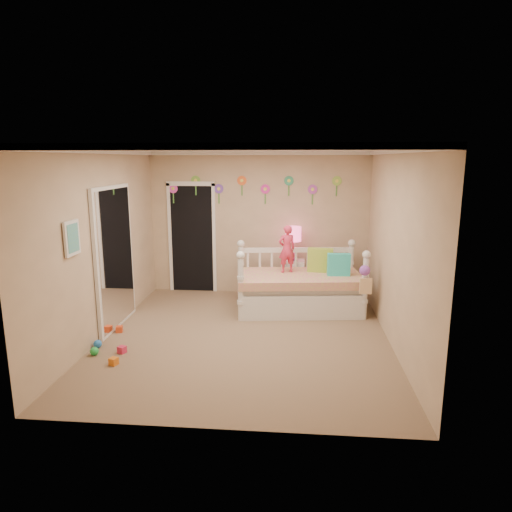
# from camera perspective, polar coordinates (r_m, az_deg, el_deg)

# --- Properties ---
(floor) EXTENTS (4.00, 4.50, 0.01)m
(floor) POSITION_cam_1_polar(r_m,az_deg,el_deg) (6.53, -1.36, -10.15)
(floor) COLOR #7F684C
(floor) RESTS_ON ground
(ceiling) EXTENTS (4.00, 4.50, 0.01)m
(ceiling) POSITION_cam_1_polar(r_m,az_deg,el_deg) (6.04, -1.49, 13.32)
(ceiling) COLOR white
(ceiling) RESTS_ON floor
(back_wall) EXTENTS (4.00, 0.01, 2.60)m
(back_wall) POSITION_cam_1_polar(r_m,az_deg,el_deg) (8.36, 0.32, 4.05)
(back_wall) COLOR tan
(back_wall) RESTS_ON floor
(left_wall) EXTENTS (0.01, 4.50, 2.60)m
(left_wall) POSITION_cam_1_polar(r_m,az_deg,el_deg) (6.68, -18.73, 1.36)
(left_wall) COLOR tan
(left_wall) RESTS_ON floor
(right_wall) EXTENTS (0.01, 4.50, 2.60)m
(right_wall) POSITION_cam_1_polar(r_m,az_deg,el_deg) (6.26, 17.10, 0.77)
(right_wall) COLOR tan
(right_wall) RESTS_ON floor
(crown_molding) EXTENTS (4.00, 4.50, 0.06)m
(crown_molding) POSITION_cam_1_polar(r_m,az_deg,el_deg) (6.04, -1.49, 13.03)
(crown_molding) COLOR white
(crown_molding) RESTS_ON ceiling
(daybed) EXTENTS (2.16, 1.33, 1.11)m
(daybed) POSITION_cam_1_polar(r_m,az_deg,el_deg) (7.52, 5.47, -2.72)
(daybed) COLOR white
(daybed) RESTS_ON floor
(pillow_turquoise) EXTENTS (0.37, 0.15, 0.36)m
(pillow_turquoise) POSITION_cam_1_polar(r_m,az_deg,el_deg) (7.45, 10.36, -1.07)
(pillow_turquoise) COLOR #23B2AD
(pillow_turquoise) RESTS_ON daybed
(pillow_lime) EXTENTS (0.43, 0.20, 0.40)m
(pillow_lime) POSITION_cam_1_polar(r_m,az_deg,el_deg) (7.65, 8.07, -0.51)
(pillow_lime) COLOR #A0C03A
(pillow_lime) RESTS_ON daybed
(child) EXTENTS (0.34, 0.28, 0.79)m
(child) POSITION_cam_1_polar(r_m,az_deg,el_deg) (7.52, 3.90, 0.89)
(child) COLOR #EA3559
(child) RESTS_ON daybed
(nightstand) EXTENTS (0.42, 0.32, 0.69)m
(nightstand) POSITION_cam_1_polar(r_m,az_deg,el_deg) (8.27, 4.63, -2.86)
(nightstand) COLOR white
(nightstand) RESTS_ON floor
(table_lamp) EXTENTS (0.28, 0.28, 0.61)m
(table_lamp) POSITION_cam_1_polar(r_m,az_deg,el_deg) (8.11, 4.71, 2.25)
(table_lamp) COLOR #DD1D89
(table_lamp) RESTS_ON nightstand
(closet_doorway) EXTENTS (0.90, 0.04, 2.07)m
(closet_doorway) POSITION_cam_1_polar(r_m,az_deg,el_deg) (8.58, -8.04, 2.34)
(closet_doorway) COLOR black
(closet_doorway) RESTS_ON back_wall
(flower_decals) EXTENTS (3.40, 0.02, 0.50)m
(flower_decals) POSITION_cam_1_polar(r_m,az_deg,el_deg) (8.30, -0.31, 8.42)
(flower_decals) COLOR #B2668C
(flower_decals) RESTS_ON back_wall
(mirror_closet) EXTENTS (0.07, 1.30, 2.10)m
(mirror_closet) POSITION_cam_1_polar(r_m,az_deg,el_deg) (6.98, -17.32, -0.20)
(mirror_closet) COLOR white
(mirror_closet) RESTS_ON left_wall
(wall_picture) EXTENTS (0.05, 0.34, 0.42)m
(wall_picture) POSITION_cam_1_polar(r_m,az_deg,el_deg) (5.83, -22.14, 2.11)
(wall_picture) COLOR white
(wall_picture) RESTS_ON left_wall
(hanging_bag) EXTENTS (0.20, 0.16, 0.36)m
(hanging_bag) POSITION_cam_1_polar(r_m,az_deg,el_deg) (7.05, 13.47, -3.00)
(hanging_bag) COLOR beige
(hanging_bag) RESTS_ON daybed
(toy_scatter) EXTENTS (0.96, 1.39, 0.11)m
(toy_scatter) POSITION_cam_1_polar(r_m,az_deg,el_deg) (6.40, -16.51, -10.59)
(toy_scatter) COLOR #996666
(toy_scatter) RESTS_ON floor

